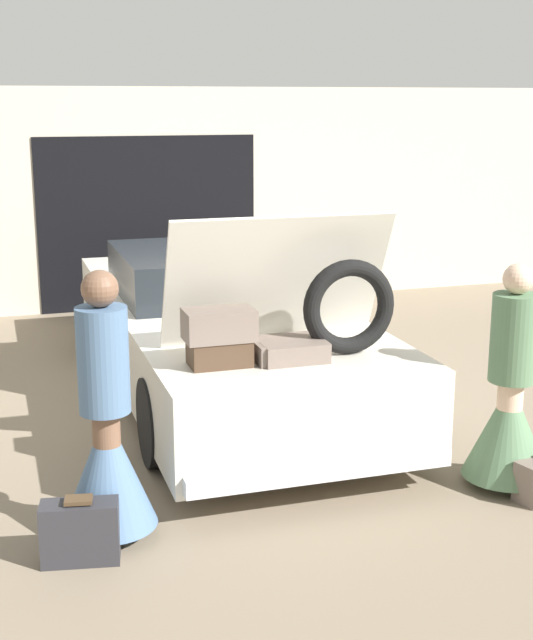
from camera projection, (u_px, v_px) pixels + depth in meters
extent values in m
plane|color=#7F705B|center=(221.00, 390.00, 8.33)|extent=(40.00, 40.00, 0.00)
cube|color=beige|center=(147.00, 199.00, 11.40)|extent=(12.00, 0.12, 2.80)
cube|color=black|center=(149.00, 223.00, 11.40)|extent=(2.80, 0.02, 2.20)
cube|color=silver|center=(220.00, 336.00, 8.20)|extent=(1.93, 5.22, 0.68)
cube|color=#1E2328|center=(211.00, 271.00, 8.36)|extent=(1.70, 1.67, 0.42)
cylinder|color=black|center=(101.00, 322.00, 9.48)|extent=(0.18, 0.67, 0.67)
cylinder|color=black|center=(261.00, 310.00, 10.00)|extent=(0.18, 0.67, 0.67)
cylinder|color=black|center=(156.00, 422.00, 6.53)|extent=(0.18, 0.67, 0.67)
cylinder|color=black|center=(379.00, 398.00, 7.05)|extent=(0.18, 0.67, 0.67)
cube|color=silver|center=(322.00, 471.00, 5.80)|extent=(1.83, 0.10, 0.12)
cube|color=silver|center=(276.00, 281.00, 6.45)|extent=(1.64, 0.49, 1.01)
cube|color=#473323|center=(219.00, 353.00, 6.10)|extent=(0.42, 0.27, 0.18)
cube|color=#75665B|center=(288.00, 350.00, 6.25)|extent=(0.50, 0.35, 0.14)
cube|color=#75665B|center=(219.00, 325.00, 6.05)|extent=(0.48, 0.29, 0.21)
cube|color=#75665B|center=(290.00, 349.00, 6.25)|extent=(0.46, 0.41, 0.14)
torus|color=black|center=(349.00, 307.00, 6.31)|extent=(0.69, 0.12, 0.69)
cylinder|color=brown|center=(108.00, 475.00, 5.44)|extent=(0.17, 0.17, 0.81)
cone|color=slate|center=(108.00, 469.00, 5.43)|extent=(0.59, 0.59, 0.73)
cylinder|color=slate|center=(103.00, 360.00, 5.26)|extent=(0.31, 0.31, 0.64)
sphere|color=brown|center=(100.00, 289.00, 5.16)|extent=(0.22, 0.22, 0.22)
cylinder|color=beige|center=(508.00, 434.00, 6.17)|extent=(0.18, 0.18, 0.77)
cone|color=#567A56|center=(508.00, 428.00, 6.16)|extent=(0.61, 0.61, 0.69)
cylinder|color=#567A56|center=(514.00, 338.00, 6.01)|extent=(0.32, 0.32, 0.61)
sphere|color=beige|center=(518.00, 279.00, 5.91)|extent=(0.21, 0.21, 0.21)
cube|color=#2D2D33|center=(80.00, 532.00, 5.18)|extent=(0.48, 0.27, 0.37)
cube|color=#4C3823|center=(78.00, 500.00, 5.14)|extent=(0.18, 0.14, 0.02)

